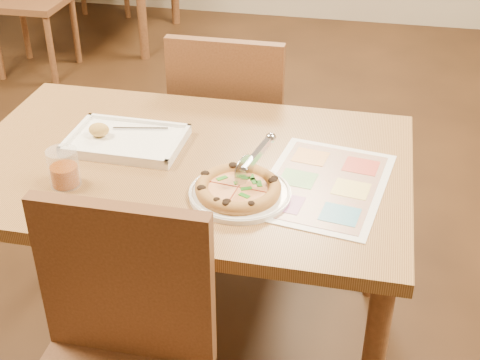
% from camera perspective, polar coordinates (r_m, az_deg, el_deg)
% --- Properties ---
extents(dining_table, '(1.30, 0.85, 0.72)m').
position_cam_1_polar(dining_table, '(2.00, -4.59, -0.40)').
color(dining_table, olive).
rests_on(dining_table, ground).
extents(chair_near, '(0.42, 0.42, 0.47)m').
position_cam_1_polar(chair_near, '(1.60, -10.55, -13.89)').
color(chair_near, brown).
rests_on(chair_near, ground).
extents(chair_far, '(0.42, 0.42, 0.47)m').
position_cam_1_polar(chair_far, '(2.54, -0.79, 5.46)').
color(chair_far, brown).
rests_on(chair_far, ground).
extents(plate, '(0.31, 0.31, 0.01)m').
position_cam_1_polar(plate, '(1.78, -0.00, -1.16)').
color(plate, white).
rests_on(plate, dining_table).
extents(pizza, '(0.23, 0.23, 0.03)m').
position_cam_1_polar(pizza, '(1.77, -0.16, -0.71)').
color(pizza, '#C07D41').
rests_on(pizza, plate).
extents(pizza_cutter, '(0.08, 0.15, 0.10)m').
position_cam_1_polar(pizza_cutter, '(1.78, 1.13, 1.79)').
color(pizza_cutter, silver).
rests_on(pizza_cutter, pizza).
extents(appetizer_tray, '(0.35, 0.24, 0.06)m').
position_cam_1_polar(appetizer_tray, '(2.05, -9.85, 3.31)').
color(appetizer_tray, white).
rests_on(appetizer_tray, dining_table).
extents(glass_tumbler, '(0.08, 0.08, 0.11)m').
position_cam_1_polar(glass_tumbler, '(1.87, -14.79, 0.84)').
color(glass_tumbler, '#7F3409').
rests_on(glass_tumbler, dining_table).
extents(menu, '(0.39, 0.49, 0.00)m').
position_cam_1_polar(menu, '(1.85, 7.19, -0.36)').
color(menu, silver).
rests_on(menu, dining_table).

